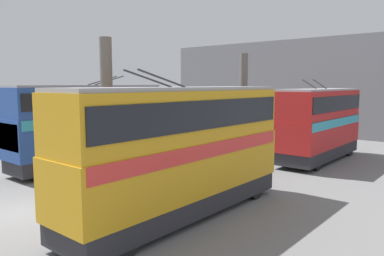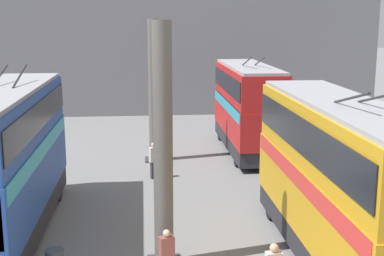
# 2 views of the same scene
# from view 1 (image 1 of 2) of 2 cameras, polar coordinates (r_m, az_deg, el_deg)

# --- Properties ---
(ground_plane) EXTENTS (240.00, 240.00, 0.00)m
(ground_plane) POSITION_cam_1_polar(r_m,az_deg,el_deg) (17.18, -24.35, -11.68)
(ground_plane) COLOR slate
(depot_back_wall) EXTENTS (0.50, 36.00, 9.89)m
(depot_back_wall) POSITION_cam_1_polar(r_m,az_deg,el_deg) (40.13, 18.26, 5.94)
(depot_back_wall) COLOR slate
(depot_back_wall) RESTS_ON ground_plane
(support_column_near) EXTENTS (1.06, 1.06, 7.47)m
(support_column_near) POSITION_cam_1_polar(r_m,az_deg,el_deg) (18.71, -12.77, 1.53)
(support_column_near) COLOR #605B56
(support_column_near) RESTS_ON ground_plane
(support_column_far) EXTENTS (1.06, 1.06, 7.47)m
(support_column_far) POSITION_cam_1_polar(r_m,az_deg,el_deg) (27.99, 7.81, 3.30)
(support_column_far) COLOR #605B56
(support_column_far) RESTS_ON ground_plane
(bus_left_near) EXTENTS (10.69, 2.54, 5.75)m
(bus_left_near) POSITION_cam_1_polar(r_m,az_deg,el_deg) (14.59, -1.63, -2.52)
(bus_left_near) COLOR black
(bus_left_near) RESTS_ON ground_plane
(bus_left_far) EXTENTS (9.10, 2.54, 5.55)m
(bus_left_far) POSITION_cam_1_polar(r_m,az_deg,el_deg) (26.93, 18.92, 1.14)
(bus_left_far) COLOR black
(bus_left_far) RESTS_ON ground_plane
(bus_right_mid) EXTENTS (10.40, 2.54, 5.81)m
(bus_right_mid) POSITION_cam_1_polar(r_m,az_deg,el_deg) (24.60, -15.24, 1.14)
(bus_right_mid) COLOR black
(bus_right_mid) RESTS_ON ground_plane
(person_by_left_row) EXTENTS (0.28, 0.44, 1.82)m
(person_by_left_row) POSITION_cam_1_polar(r_m,az_deg,el_deg) (15.36, -14.73, -9.68)
(person_by_left_row) COLOR #384251
(person_by_left_row) RESTS_ON ground_plane
(person_aisle_midway) EXTENTS (0.39, 0.48, 1.75)m
(person_aisle_midway) POSITION_cam_1_polar(r_m,az_deg,el_deg) (25.62, 3.52, -3.00)
(person_aisle_midway) COLOR #2D2D33
(person_aisle_midway) RESTS_ON ground_plane
(person_aisle_foreground) EXTENTS (0.37, 0.48, 1.62)m
(person_aisle_foreground) POSITION_cam_1_polar(r_m,az_deg,el_deg) (18.45, -15.44, -7.32)
(person_aisle_foreground) COLOR #384251
(person_aisle_foreground) RESTS_ON ground_plane
(oil_drum) EXTENTS (0.57, 0.57, 0.84)m
(oil_drum) POSITION_cam_1_polar(r_m,az_deg,el_deg) (21.58, -18.95, -6.58)
(oil_drum) COLOR #424C56
(oil_drum) RESTS_ON ground_plane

